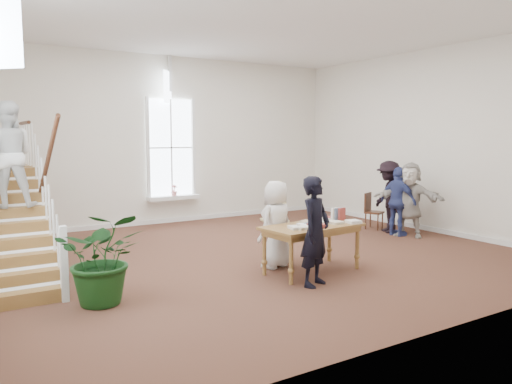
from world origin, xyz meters
TOP-DOWN VIEW (x-y plane):
  - ground at (0.00, 0.00)m, footprint 10.00×10.00m
  - room_shell at (-0.00, 4.39)m, footprint 10.49×10.00m
  - staircase at (-4.34, 0.75)m, footprint 1.10×4.10m
  - library_table at (0.14, -1.57)m, footprint 1.85×1.06m
  - police_officer at (-0.32, -2.22)m, footprint 0.75×0.65m
  - elderly_woman at (-0.22, -0.97)m, footprint 0.88×0.71m
  - person_yellow at (0.08, -0.47)m, footprint 0.86×0.75m
  - woman_cluster_a at (3.84, -0.13)m, footprint 0.50×1.00m
  - woman_cluster_b at (4.00, 0.32)m, footprint 1.02×1.30m
  - woman_cluster_c at (4.00, -0.33)m, footprint 1.21×1.69m
  - floor_plant at (-3.40, -1.34)m, footprint 1.50×1.41m
  - side_chair at (3.97, 0.87)m, footprint 0.53×0.53m

SIDE VIEW (x-z plane):
  - ground at x=0.00m, z-range 0.00..0.00m
  - room_shell at x=0.00m, z-range -4.60..5.40m
  - side_chair at x=3.97m, z-range 0.05..0.97m
  - floor_plant at x=-3.40m, z-range 0.00..1.33m
  - library_table at x=0.14m, z-range 0.30..1.20m
  - person_yellow at x=0.08m, z-range 0.00..1.52m
  - elderly_woman at x=-0.22m, z-range 0.00..1.57m
  - woman_cluster_a at x=3.84m, z-range 0.00..1.65m
  - police_officer at x=-0.32m, z-range 0.00..1.74m
  - woman_cluster_c at x=4.00m, z-range 0.00..1.76m
  - woman_cluster_b at x=4.00m, z-range 0.00..1.77m
  - staircase at x=-4.34m, z-range 0.16..3.08m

